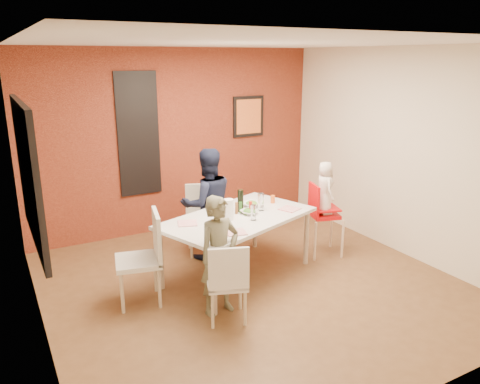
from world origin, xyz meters
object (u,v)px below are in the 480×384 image
child_far (208,204)px  toddler (325,188)px  dining_table (238,222)px  paper_towel_roll (229,210)px  chair_near (228,279)px  high_chair (321,212)px  chair_far (202,215)px  chair_left (146,253)px  child_near (219,256)px  wine_bottle (241,201)px

child_far → toddler: 1.53m
dining_table → paper_towel_roll: bearing=-160.8°
child_far → paper_towel_roll: size_ratio=6.00×
dining_table → toddler: size_ratio=2.96×
chair_near → paper_towel_roll: paper_towel_roll is taller
paper_towel_roll → chair_near: bearing=-118.3°
high_chair → toddler: toddler is taller
chair_near → toddler: (1.89, 0.90, 0.45)m
toddler → chair_near: bearing=128.2°
chair_far → paper_towel_roll: (-0.09, -0.97, 0.37)m
chair_near → child_far: (0.51, 1.55, 0.26)m
chair_near → chair_left: chair_left is taller
chair_far → paper_towel_roll: bearing=-77.0°
dining_table → chair_left: 1.15m
paper_towel_roll → child_far: bearing=84.6°
dining_table → chair_left: bearing=-176.4°
chair_far → chair_left: 1.47m
dining_table → chair_far: chair_far is taller
child_near → child_far: 1.41m
chair_near → paper_towel_roll: (0.44, 0.83, 0.41)m
dining_table → child_near: bearing=-131.1°
chair_near → child_near: child_near is taller
chair_far → child_near: bearing=-89.6°
high_chair → wine_bottle: (-1.16, 0.10, 0.31)m
child_far → chair_near: bearing=78.6°
paper_towel_roll → chair_left: bearing=-178.8°
high_chair → chair_left: bearing=109.2°
chair_far → paper_towel_roll: paper_towel_roll is taller
high_chair → child_near: size_ratio=0.78×
dining_table → chair_near: 1.08m
chair_far → toddler: bearing=-14.7°
chair_left → wine_bottle: bearing=112.2°
chair_near → high_chair: bearing=-133.6°
chair_left → paper_towel_roll: chair_left is taller
chair_near → child_near: 0.28m
chair_left → high_chair: chair_left is taller
chair_left → toddler: size_ratio=1.45×
chair_near → paper_towel_roll: 1.02m
chair_left → high_chair: bearing=105.2°
chair_near → child_far: size_ratio=0.58×
child_far → high_chair: bearing=161.7°
child_far → paper_towel_roll: 0.75m
chair_far → child_far: (-0.03, -0.24, 0.22)m
child_far → toddler: size_ratio=2.11×
chair_left → toddler: 2.47m
dining_table → high_chair: 1.28m
chair_left → high_chair: (2.42, 0.11, 0.03)m
toddler → wine_bottle: 1.19m
chair_far → high_chair: 1.59m
high_chair → child_near: bearing=127.0°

